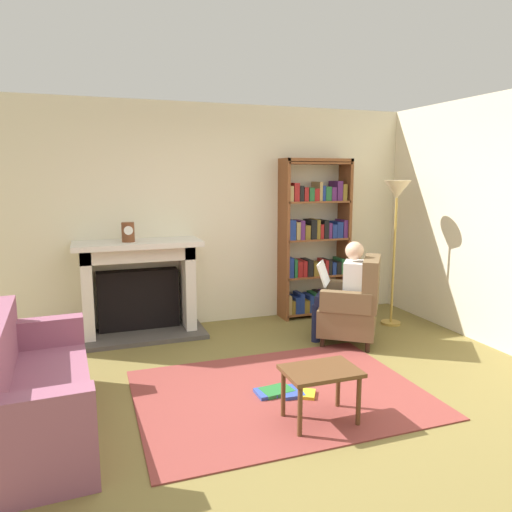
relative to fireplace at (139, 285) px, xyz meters
The scene contains 13 objects.
ground 2.56m from the fireplace, 67.51° to the right, with size 14.00×14.00×0.00m, color olive.
back_wall 1.24m from the fireplace, 14.76° to the left, with size 5.60×0.10×2.70m, color beige.
side_wall_right 3.83m from the fireplace, 16.24° to the right, with size 0.10×5.20×2.70m, color beige.
area_rug 2.29m from the fireplace, 64.53° to the right, with size 2.40×1.80×0.01m, color brown.
fireplace is the anchor object (origin of this frame).
mantel_clock 0.65m from the fireplace, 135.29° to the right, with size 0.14×0.14×0.22m.
bookshelf 2.29m from the fireplace, ahead, with size 0.91×0.32×2.06m.
armchair_reading 2.47m from the fireplace, 26.08° to the right, with size 0.88×0.88×0.97m.
seated_reader 2.34m from the fireplace, 25.61° to the right, with size 0.59×0.56×1.14m.
sofa_floral 2.26m from the fireplace, 115.96° to the right, with size 0.80×1.73×0.85m.
side_table 2.75m from the fireplace, 67.21° to the right, with size 0.56×0.39×0.42m.
scattered_books 2.32m from the fireplace, 64.34° to the right, with size 0.51×0.36×0.03m.
floor_lamp 3.22m from the fireplace, 12.09° to the right, with size 0.32×0.32×1.79m.
Camera 1 is at (-1.48, -3.27, 1.85)m, focal length 33.76 mm.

